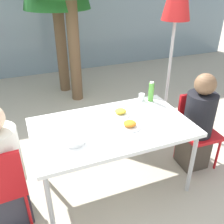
{
  "coord_description": "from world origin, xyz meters",
  "views": [
    {
      "loc": [
        -0.77,
        -1.92,
        2.04
      ],
      "look_at": [
        0.0,
        0.0,
        0.91
      ],
      "focal_mm": 40.0,
      "sensor_mm": 36.0,
      "label": 1
    }
  ],
  "objects": [
    {
      "name": "plate_1",
      "position": [
        0.17,
        0.17,
        0.78
      ],
      "size": [
        0.21,
        0.21,
        0.06
      ],
      "color": "white",
      "rests_on": "dining_table"
    },
    {
      "name": "building_facade",
      "position": [
        0.0,
        3.97,
        1.5
      ],
      "size": [
        10.0,
        0.2,
        3.0
      ],
      "color": "gray",
      "rests_on": "ground"
    },
    {
      "name": "plate_0",
      "position": [
        0.15,
        -0.09,
        0.78
      ],
      "size": [
        0.22,
        0.22,
        0.06
      ],
      "color": "white",
      "rests_on": "dining_table"
    },
    {
      "name": "dining_table",
      "position": [
        0.0,
        0.0,
        0.7
      ],
      "size": [
        1.54,
        0.92,
        0.76
      ],
      "color": "white",
      "rests_on": "ground"
    },
    {
      "name": "person_right",
      "position": [
        1.02,
        -0.05,
        0.56
      ],
      "size": [
        0.33,
        0.33,
        1.17
      ],
      "rotation": [
        0.0,
        0.0,
        3.09
      ],
      "color": "#473D33",
      "rests_on": "ground"
    },
    {
      "name": "drinking_cup",
      "position": [
        0.53,
        0.38,
        0.8
      ],
      "size": [
        0.07,
        0.07,
        0.08
      ],
      "color": "white",
      "rests_on": "dining_table"
    },
    {
      "name": "ground_plane",
      "position": [
        0.0,
        0.0,
        0.0
      ],
      "size": [
        24.0,
        24.0,
        0.0
      ],
      "primitive_type": "plane",
      "color": "#B2A893"
    },
    {
      "name": "chair_left",
      "position": [
        -1.07,
        -0.14,
        0.51
      ],
      "size": [
        0.42,
        0.42,
        0.87
      ],
      "rotation": [
        0.0,
        0.0,
        0.06
      ],
      "color": "red",
      "rests_on": "ground"
    },
    {
      "name": "salad_bowl",
      "position": [
        -0.41,
        -0.15,
        0.78
      ],
      "size": [
        0.17,
        0.17,
        0.05
      ],
      "color": "white",
      "rests_on": "dining_table"
    },
    {
      "name": "chair_right",
      "position": [
        1.08,
        0.03,
        0.51
      ],
      "size": [
        0.42,
        0.42,
        0.87
      ],
      "rotation": [
        0.0,
        0.0,
        3.09
      ],
      "color": "red",
      "rests_on": "ground"
    },
    {
      "name": "person_left",
      "position": [
        -1.02,
        -0.06,
        0.57
      ],
      "size": [
        0.34,
        0.34,
        1.2
      ],
      "rotation": [
        0.0,
        0.0,
        0.06
      ],
      "color": "#383842",
      "rests_on": "ground"
    },
    {
      "name": "bottle",
      "position": [
        0.62,
        0.34,
        0.87
      ],
      "size": [
        0.06,
        0.06,
        0.24
      ],
      "color": "#51A338",
      "rests_on": "dining_table"
    }
  ]
}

